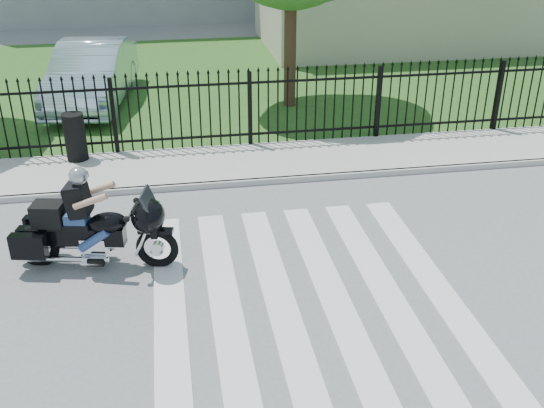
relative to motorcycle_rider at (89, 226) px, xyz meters
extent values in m
plane|color=slate|center=(3.16, -1.40, -0.71)|extent=(120.00, 120.00, 0.00)
cube|color=#ADAAA3|center=(3.16, 3.60, -0.65)|extent=(40.00, 2.00, 0.12)
cube|color=#ADAAA3|center=(3.16, 2.60, -0.65)|extent=(40.00, 0.12, 0.12)
cube|color=#26511C|center=(3.16, 10.60, -0.70)|extent=(40.00, 12.00, 0.02)
cube|color=black|center=(3.16, 4.60, -0.36)|extent=(26.00, 0.04, 0.05)
cube|color=black|center=(3.16, 4.60, 0.84)|extent=(26.00, 0.04, 0.05)
cylinder|color=#382316|center=(4.66, 7.60, 1.37)|extent=(0.32, 0.32, 4.16)
torus|color=black|center=(1.02, -0.21, -0.38)|extent=(0.69, 0.26, 0.68)
torus|color=black|center=(-0.86, 0.18, -0.38)|extent=(0.73, 0.29, 0.72)
cube|color=black|center=(-0.09, 0.02, -0.17)|extent=(1.30, 0.49, 0.30)
ellipsoid|color=black|center=(0.30, -0.06, 0.06)|extent=(0.68, 0.51, 0.33)
cube|color=black|center=(-0.28, 0.06, 0.02)|extent=(0.69, 0.44, 0.10)
cube|color=silver|center=(0.05, -0.01, -0.34)|extent=(0.45, 0.37, 0.30)
ellipsoid|color=black|center=(0.92, -0.19, 0.20)|extent=(0.66, 0.80, 0.53)
cube|color=black|center=(-0.59, 0.12, 0.20)|extent=(0.54, 0.46, 0.35)
cube|color=navy|center=(-0.17, 0.03, 0.14)|extent=(0.39, 0.36, 0.18)
sphere|color=#9B9EA2|center=(-0.05, 0.01, 0.85)|extent=(0.29, 0.29, 0.29)
imported|color=silver|center=(-0.65, 8.66, 0.14)|extent=(2.37, 5.19, 1.65)
cylinder|color=black|center=(-0.66, 4.30, -0.08)|extent=(0.56, 0.56, 1.02)
camera|label=1|loc=(1.36, -9.04, 4.73)|focal=42.00mm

